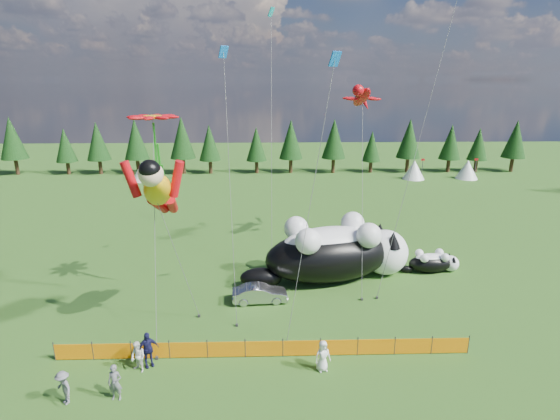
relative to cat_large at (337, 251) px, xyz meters
name	(u,v)px	position (x,y,z in m)	size (l,w,h in m)	color
ground	(264,326)	(-5.26, -6.41, -2.20)	(160.00, 160.00, 0.00)	#14370A
safety_fence	(264,349)	(-5.26, -9.41, -1.70)	(22.06, 0.06, 1.10)	#262626
tree_line	(266,148)	(-5.26, 38.59, 1.80)	(90.00, 4.00, 8.00)	black
festival_tents	(340,170)	(5.74, 33.59, -0.80)	(50.00, 3.20, 2.80)	white
cat_large	(337,251)	(0.00, 0.00, 0.00)	(12.69, 6.57, 4.64)	black
cat_small	(433,262)	(7.67, 1.06, -1.41)	(4.62, 1.83, 1.67)	black
car	(260,294)	(-5.58, -3.38, -1.60)	(1.28, 3.66, 1.21)	#B2B2B7
spectator_a	(115,383)	(-12.08, -12.42, -1.32)	(0.65, 0.42, 1.77)	slate
spectator_b	(138,357)	(-11.60, -10.43, -1.37)	(0.81, 0.48, 1.66)	white
spectator_c	(148,349)	(-11.21, -10.01, -1.23)	(1.14, 0.58, 1.95)	#16163E
spectator_d	(64,388)	(-14.32, -12.65, -1.37)	(1.07, 0.55, 1.66)	slate
spectator_e	(323,356)	(-2.29, -10.61, -1.37)	(0.82, 0.53, 1.67)	white
superhero_kite	(158,190)	(-10.70, -7.37, 6.50)	(5.45, 5.75, 11.02)	#E5A40C
gecko_kite	(362,97)	(2.42, 5.54, 10.67)	(2.94, 11.85, 15.57)	red
flower_kite	(153,120)	(-11.57, -3.78, 9.78)	(3.56, 7.55, 13.30)	red
diamond_kite_a	(224,65)	(-7.62, -1.19, 12.87)	(1.28, 5.91, 16.92)	blue
diamond_kite_b	(455,10)	(7.39, 1.40, 16.43)	(5.98, 5.25, 21.10)	#0D9CA4
diamond_kite_c	(333,73)	(-1.72, -6.85, 12.31)	(3.08, 2.57, 15.99)	blue
diamond_kite_d	(271,28)	(-4.63, 6.42, 15.82)	(0.64, 8.93, 20.80)	#0D9CA4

